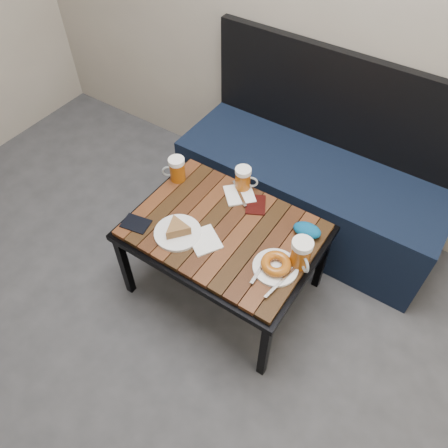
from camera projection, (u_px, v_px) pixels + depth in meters
The scene contains 12 objects.
bench at pixel (310, 188), 2.37m from camera, with size 1.40×0.50×0.95m.
cafe_table at pixel (224, 234), 1.95m from camera, with size 0.84×0.62×0.47m.
beer_mug_left at pixel (177, 169), 2.08m from camera, with size 0.11×0.10×0.12m.
beer_mug_centre at pixel (243, 179), 2.03m from camera, with size 0.12×0.09×0.12m.
beer_mug_right at pixel (301, 254), 1.74m from camera, with size 0.12×0.12×0.14m.
plate_pie at pixel (177, 230), 1.88m from camera, with size 0.21×0.21×0.06m.
plate_bagel at pixel (276, 265), 1.76m from camera, with size 0.19×0.24×0.05m.
napkin_left at pixel (240, 194), 2.05m from camera, with size 0.19×0.19×0.01m.
napkin_right at pixel (204, 240), 1.87m from camera, with size 0.18×0.18×0.01m.
passport_navy at pixel (136, 224), 1.93m from camera, with size 0.09×0.12×0.01m, color black.
passport_burgundy at pixel (256, 205), 2.01m from camera, with size 0.09×0.12×0.01m, color black.
knit_pouch at pixel (307, 230), 1.88m from camera, with size 0.12×0.08×0.05m, color navy.
Camera 1 is at (0.61, 0.10, 1.94)m, focal length 35.00 mm.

